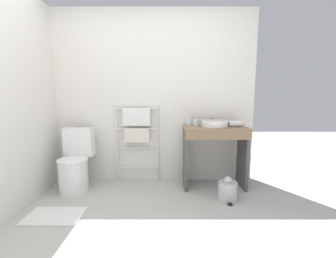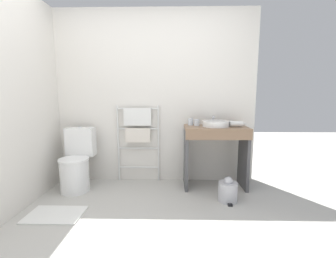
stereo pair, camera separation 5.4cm
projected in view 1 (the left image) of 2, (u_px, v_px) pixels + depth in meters
The scene contains 13 objects.
ground_plane at pixel (137, 255), 1.73m from camera, with size 12.00×12.00×0.00m, color #B2AFA8.
wall_back at pixel (151, 98), 3.18m from camera, with size 2.88×0.12×2.38m, color silver.
wall_side at pixel (12, 98), 2.34m from camera, with size 0.12×2.33×2.38m, color silver.
toilet at pixel (75, 164), 2.90m from camera, with size 0.37×0.52×0.80m.
towel_radiator at pixel (137, 129), 3.13m from camera, with size 0.60×0.06×1.09m.
vanity_counter at pixel (214, 147), 2.97m from camera, with size 0.81×0.46×0.82m.
sink_basin at pixel (215, 123), 2.93m from camera, with size 0.35×0.35×0.07m.
faucet at pixel (212, 119), 3.11m from camera, with size 0.02×0.10×0.13m.
cup_near_wall at pixel (190, 122), 3.06m from camera, with size 0.07×0.07×0.09m.
cup_near_edge at pixel (196, 122), 3.01m from camera, with size 0.07×0.07×0.09m.
hair_dryer at pixel (236, 124), 2.91m from camera, with size 0.22×0.16×0.08m.
trash_bin at pixel (227, 190), 2.63m from camera, with size 0.22×0.25×0.29m.
bath_mat at pixel (54, 216), 2.29m from camera, with size 0.56×0.36×0.01m, color silver.
Camera 1 is at (0.24, -1.57, 1.22)m, focal length 24.00 mm.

